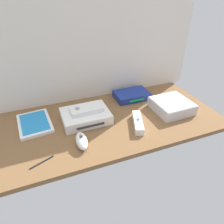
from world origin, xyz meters
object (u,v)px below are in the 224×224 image
remote_nunchuk (82,141)px  remote_classic_pad (86,109)px  game_case (35,123)px  stylus_pen (42,162)px  network_router (132,95)px  remote_wand (138,122)px  mini_computer (172,106)px  game_console (86,116)px

remote_nunchuk → remote_classic_pad: size_ratio=0.70×
game_case → remote_classic_pad: size_ratio=1.37×
stylus_pen → network_router: bearing=31.8°
network_router → remote_wand: (-8.41, -23.48, -0.19)cm
network_router → stylus_pen: (-50.05, -31.01, -1.35)cm
remote_wand → network_router: bearing=90.7°
game_case → stylus_pen: game_case is taller
mini_computer → remote_classic_pad: remote_classic_pad is taller
game_case → network_router: bearing=2.9°
game_case → remote_wand: bearing=-26.2°
game_console → remote_nunchuk: remote_nunchuk is taller
remote_nunchuk → remote_wand: bearing=11.7°
remote_wand → game_case: bearing=178.7°
game_case → remote_classic_pad: bearing=-14.3°
network_router → stylus_pen: bearing=-148.3°
game_case → remote_nunchuk: remote_nunchuk is taller
game_case → remote_nunchuk: (16.26, -20.51, 1.28)cm
remote_wand → remote_nunchuk: 26.38cm
remote_nunchuk → stylus_pen: bearing=-162.4°
game_case → stylus_pen: size_ratio=2.22×
game_console → network_router: (28.66, 11.24, -0.50)cm
mini_computer → remote_nunchuk: mini_computer is taller
remote_classic_pad → stylus_pen: remote_classic_pad is taller
mini_computer → remote_wand: mini_computer is taller
game_case → stylus_pen: 24.39cm
game_case → remote_wand: (42.38, -16.84, 0.75)cm
mini_computer → remote_classic_pad: size_ratio=1.19×
remote_classic_pad → remote_wand: bearing=-35.0°
remote_wand → stylus_pen: size_ratio=1.68×
game_console → network_router: bearing=21.1°
remote_classic_pad → stylus_pen: size_ratio=1.63×
game_console → remote_wand: bearing=-31.5°
game_case → remote_wand: remote_wand is taller
remote_nunchuk → game_case: bearing=132.1°
mini_computer → game_case: size_ratio=0.87×
remote_classic_pad → remote_nunchuk: bearing=-113.1°
mini_computer → remote_nunchuk: bearing=-169.4°
mini_computer → stylus_pen: 63.85cm
mini_computer → stylus_pen: bearing=-168.6°
mini_computer → game_case: mini_computer is taller
mini_computer → remote_wand: (-20.91, -5.11, -1.13)cm
network_router → remote_nunchuk: bearing=-141.9°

